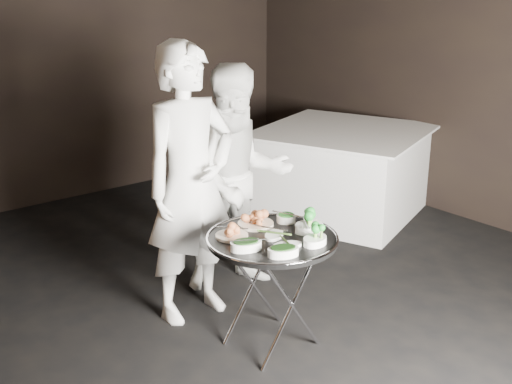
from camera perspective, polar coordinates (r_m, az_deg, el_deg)
floor at (r=3.97m, az=0.26°, el=-14.65°), size 6.00×7.00×0.05m
wall_back at (r=6.48m, az=-20.39°, el=11.61°), size 6.00×0.05×3.00m
tray_stand at (r=3.88m, az=1.42°, el=-8.45°), size 0.47×0.40×0.69m
serving_tray at (r=3.75m, az=1.45°, el=-4.17°), size 0.78×0.78×0.04m
potato_plate_a at (r=3.73m, az=-2.17°, el=-3.60°), size 0.19×0.19×0.07m
potato_plate_b at (r=3.90m, az=-0.03°, el=-2.52°), size 0.23×0.23×0.08m
greens_bowl at (r=3.96m, az=2.69°, el=-2.24°), size 0.12×0.12×0.07m
asparagus_plate_a at (r=3.74m, az=1.62°, el=-3.76°), size 0.20×0.18×0.04m
asparagus_plate_b at (r=3.61m, az=2.83°, el=-4.65°), size 0.19×0.14×0.03m
spinach_bowl_a at (r=3.56m, az=-0.90°, el=-4.65°), size 0.21×0.17×0.07m
spinach_bowl_b at (r=3.49m, az=2.43°, el=-5.19°), size 0.20×0.17×0.07m
broccoli_bowl_a at (r=3.83m, az=4.71°, el=-2.98°), size 0.19×0.14×0.08m
broccoli_bowl_b at (r=3.65m, az=5.26°, el=-4.20°), size 0.19×0.16×0.07m
serving_utensils at (r=3.78m, az=0.98°, el=-2.91°), size 0.59×0.45×0.01m
waiter_left at (r=4.08m, az=-5.86°, el=0.67°), size 0.67×0.45×1.80m
waiter_right at (r=4.50m, az=-1.49°, el=1.14°), size 0.94×0.84×1.61m
dining_table at (r=6.09m, az=7.69°, el=1.77°), size 1.44×1.44×0.82m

